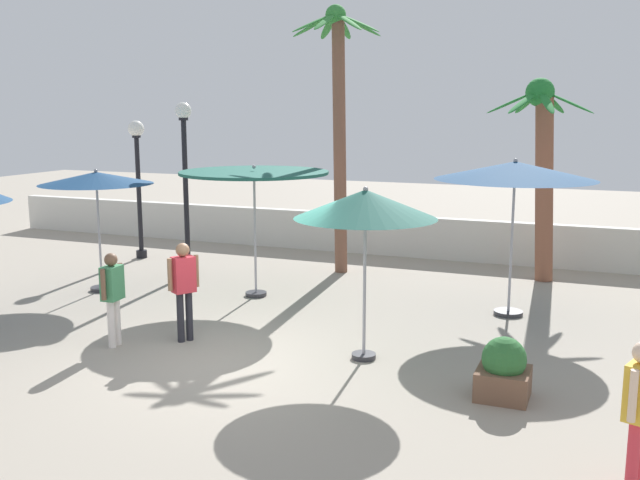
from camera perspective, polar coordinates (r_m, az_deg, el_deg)
ground_plane at (r=11.38m, az=-5.93°, el=-9.58°), size 56.00×56.00×0.00m
boundary_wall at (r=19.32m, az=6.40°, el=0.33°), size 25.20×0.30×1.08m
patio_umbrella_0 at (r=13.78m, az=15.20°, el=5.23°), size 2.97×2.97×2.98m
patio_umbrella_1 at (r=14.80m, az=-5.25°, el=5.02°), size 3.05×3.05×2.75m
patio_umbrella_2 at (r=10.91m, az=3.62°, el=2.78°), size 2.20×2.20×2.72m
patio_umbrella_5 at (r=15.92m, az=-17.31°, el=4.58°), size 2.38×2.38×2.63m
palm_tree_0 at (r=16.99m, az=1.48°, el=10.22°), size 2.27×2.28×6.22m
palm_tree_2 at (r=16.90m, az=17.23°, el=6.31°), size 2.35×2.26×4.56m
lamp_post_0 at (r=16.96m, az=-10.65°, el=5.59°), size 0.38×0.38×4.03m
lamp_post_2 at (r=19.28m, az=-14.25°, el=5.57°), size 0.41×0.41×3.59m
guest_0 at (r=12.25m, az=-16.12°, el=-3.88°), size 0.26×0.56×1.57m
guest_1 at (r=12.22m, az=-10.75°, el=-3.30°), size 0.40×0.48×1.69m
guest_2 at (r=7.97m, az=24.01°, el=-11.78°), size 0.34×0.53×1.62m
planter at (r=10.18m, az=14.35°, el=-9.99°), size 0.70×0.70×0.85m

